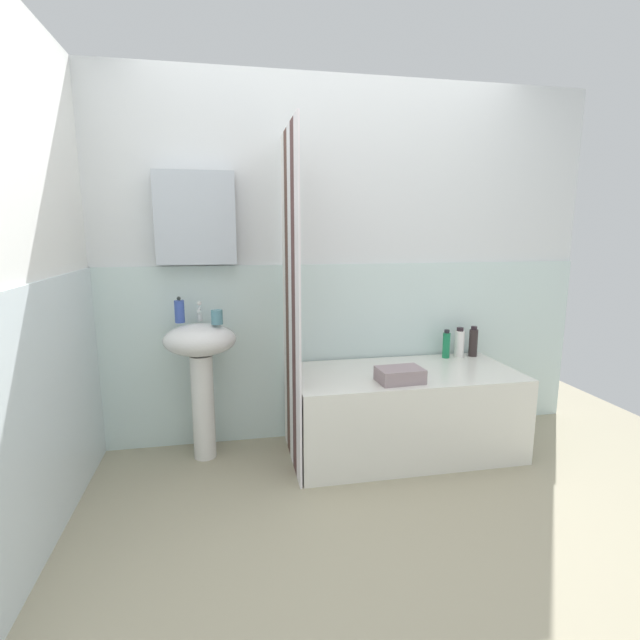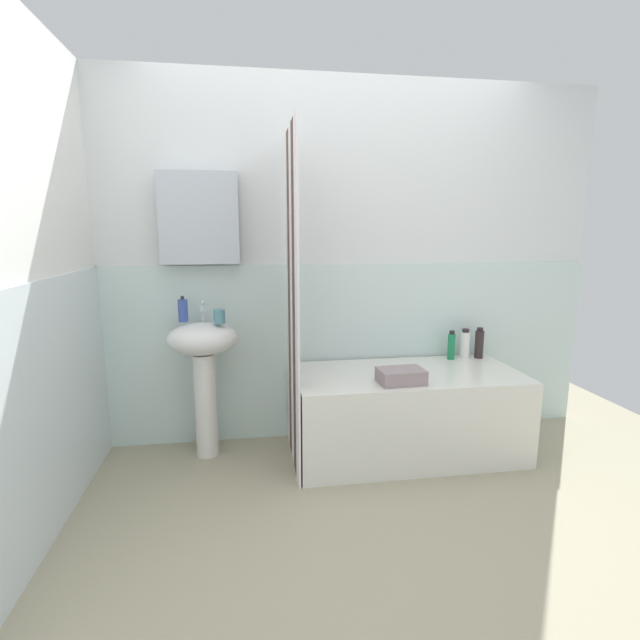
% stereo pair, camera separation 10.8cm
% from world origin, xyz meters
% --- Properties ---
extents(ground_plane, '(4.80, 5.60, 0.04)m').
position_xyz_m(ground_plane, '(0.00, 0.00, -0.02)').
color(ground_plane, tan).
extents(wall_back_tiled, '(3.60, 0.18, 2.40)m').
position_xyz_m(wall_back_tiled, '(-0.05, 1.26, 1.14)').
color(wall_back_tiled, silver).
rests_on(wall_back_tiled, ground_plane).
extents(wall_left_tiled, '(0.07, 1.81, 2.40)m').
position_xyz_m(wall_left_tiled, '(-1.57, 0.34, 1.12)').
color(wall_left_tiled, silver).
rests_on(wall_left_tiled, ground_plane).
extents(sink, '(0.44, 0.34, 0.87)m').
position_xyz_m(sink, '(-0.89, 1.03, 0.63)').
color(sink, silver).
rests_on(sink, ground_plane).
extents(faucet, '(0.03, 0.12, 0.12)m').
position_xyz_m(faucet, '(-0.89, 1.11, 0.93)').
color(faucet, silver).
rests_on(faucet, sink).
extents(soap_dispenser, '(0.06, 0.06, 0.16)m').
position_xyz_m(soap_dispenser, '(-1.01, 1.09, 0.94)').
color(soap_dispenser, '#364FA3').
rests_on(soap_dispenser, sink).
extents(toothbrush_cup, '(0.07, 0.07, 0.09)m').
position_xyz_m(toothbrush_cup, '(-0.78, 0.99, 0.91)').
color(toothbrush_cup, teal).
rests_on(toothbrush_cup, sink).
extents(bathtub, '(1.42, 0.70, 0.54)m').
position_xyz_m(bathtub, '(0.38, 0.87, 0.27)').
color(bathtub, silver).
rests_on(bathtub, ground_plane).
extents(shower_curtain, '(0.01, 0.70, 2.00)m').
position_xyz_m(shower_curtain, '(-0.35, 0.87, 1.00)').
color(shower_curtain, white).
rests_on(shower_curtain, ground_plane).
extents(shampoo_bottle, '(0.06, 0.06, 0.22)m').
position_xyz_m(shampoo_bottle, '(0.99, 1.13, 0.64)').
color(shampoo_bottle, '#2E2625').
rests_on(shampoo_bottle, bathtub).
extents(body_wash_bottle, '(0.07, 0.07, 0.21)m').
position_xyz_m(body_wash_bottle, '(0.88, 1.14, 0.64)').
color(body_wash_bottle, white).
rests_on(body_wash_bottle, bathtub).
extents(conditioner_bottle, '(0.05, 0.05, 0.20)m').
position_xyz_m(conditioner_bottle, '(0.78, 1.13, 0.63)').
color(conditioner_bottle, '#1C804E').
rests_on(conditioner_bottle, bathtub).
extents(towel_folded, '(0.27, 0.20, 0.09)m').
position_xyz_m(towel_folded, '(0.27, 0.67, 0.58)').
color(towel_folded, gray).
rests_on(towel_folded, bathtub).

